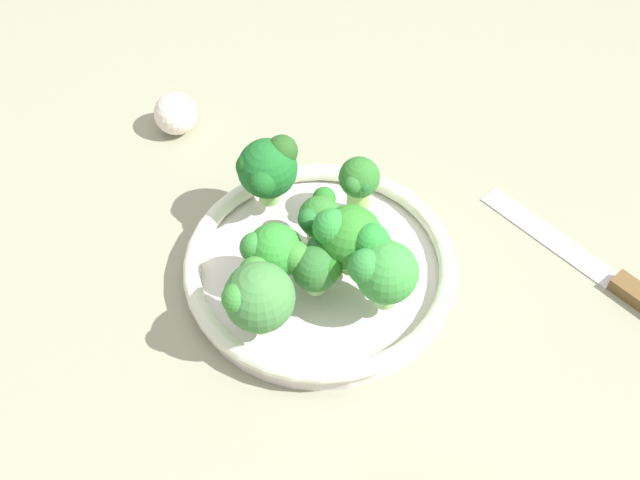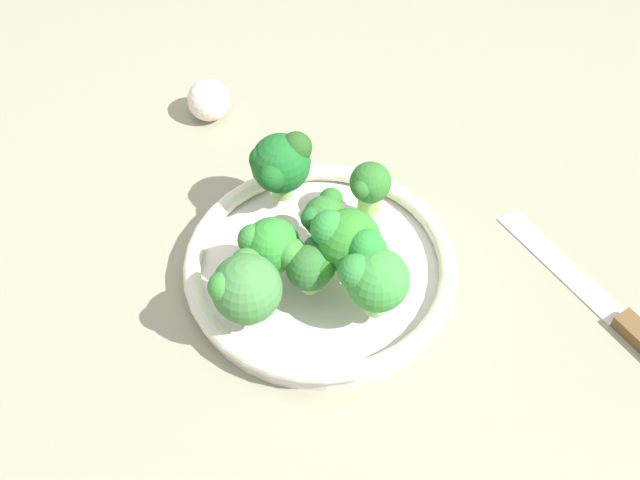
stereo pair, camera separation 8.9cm
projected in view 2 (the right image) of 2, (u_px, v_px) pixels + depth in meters
The scene contains 12 objects.
ground_plane at pixel (329, 296), 93.95cm from camera, with size 130.00×130.00×2.50cm, color gray.
bowl at pixel (320, 269), 92.52cm from camera, with size 28.15×28.15×3.34cm.
broccoli_floret_0 at pixel (349, 242), 86.05cm from camera, with size 6.59×8.07×8.14cm.
broccoli_floret_1 at pixel (324, 215), 90.61cm from camera, with size 5.23×4.50×5.53cm.
broccoli_floret_2 at pixel (280, 163), 93.17cm from camera, with size 7.19×6.47×8.13cm.
broccoli_floret_3 at pixel (370, 186), 92.69cm from camera, with size 4.73×4.37×6.23cm.
broccoli_floret_4 at pixel (312, 266), 86.48cm from camera, with size 5.22×4.84×5.55cm.
broccoli_floret_5 at pixel (374, 278), 83.83cm from camera, with size 6.85×6.86×7.67cm.
broccoli_floret_6 at pixel (272, 246), 87.47cm from camera, with size 5.61×7.03×6.50cm.
broccoli_floret_7 at pixel (245, 287), 83.03cm from camera, with size 7.38×6.74×8.08cm.
knife at pixel (620, 318), 89.97cm from camera, with size 21.29×19.67×1.50cm.
garlic_bulb at pixel (208, 100), 107.88cm from camera, with size 5.12×5.12×5.12cm, color #F4DFD0.
Camera 2 is at (54.98, 7.49, 74.79)cm, focal length 50.26 mm.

